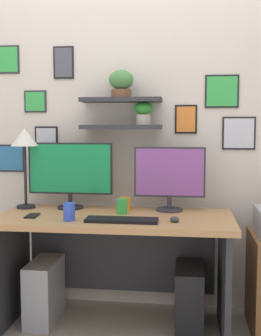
{
  "coord_description": "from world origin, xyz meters",
  "views": [
    {
      "loc": [
        0.46,
        -2.79,
        1.33
      ],
      "look_at": [
        0.1,
        0.05,
        1.06
      ],
      "focal_mm": 47.34,
      "sensor_mm": 36.0,
      "label": 1
    }
  ],
  "objects_px": {
    "computer_tower_right": "(189,297)",
    "cell_phone": "(32,216)",
    "desk": "(116,246)",
    "desk_lamp": "(25,143)",
    "computer_tower_left": "(44,291)",
    "monitor_right": "(170,176)",
    "keyboard": "(122,220)",
    "water_cup": "(69,212)",
    "monitor_left": "(70,172)",
    "pen_cup": "(122,206)",
    "coffee_mug": "(125,204)",
    "computer_mouse": "(175,219)"
  },
  "relations": [
    {
      "from": "computer_tower_right",
      "to": "cell_phone",
      "type": "bearing_deg",
      "value": -171.86
    },
    {
      "from": "desk",
      "to": "desk_lamp",
      "type": "relative_size",
      "value": 2.71
    },
    {
      "from": "computer_tower_left",
      "to": "monitor_right",
      "type": "bearing_deg",
      "value": 11.69
    },
    {
      "from": "computer_tower_left",
      "to": "computer_tower_right",
      "type": "xyz_separation_m",
      "value": [
        0.98,
        0.01,
        -0.0
      ]
    },
    {
      "from": "monitor_right",
      "to": "computer_tower_left",
      "type": "distance_m",
      "value": 1.16
    },
    {
      "from": "computer_tower_right",
      "to": "keyboard",
      "type": "bearing_deg",
      "value": -151.5
    },
    {
      "from": "desk",
      "to": "cell_phone",
      "type": "height_order",
      "value": "cell_phone"
    },
    {
      "from": "cell_phone",
      "to": "water_cup",
      "type": "distance_m",
      "value": 0.29
    },
    {
      "from": "desk_lamp",
      "to": "cell_phone",
      "type": "xyz_separation_m",
      "value": [
        0.15,
        -0.28,
        -0.46
      ]
    },
    {
      "from": "monitor_left",
      "to": "computer_tower_right",
      "type": "xyz_separation_m",
      "value": [
        0.84,
        -0.17,
        -0.8
      ]
    },
    {
      "from": "monitor_left",
      "to": "pen_cup",
      "type": "relative_size",
      "value": 5.97
    },
    {
      "from": "desk",
      "to": "coffee_mug",
      "type": "relative_size",
      "value": 17.02
    },
    {
      "from": "computer_tower_right",
      "to": "computer_mouse",
      "type": "bearing_deg",
      "value": -117.2
    },
    {
      "from": "monitor_left",
      "to": "computer_mouse",
      "type": "distance_m",
      "value": 0.85
    },
    {
      "from": "computer_tower_right",
      "to": "computer_tower_left",
      "type": "bearing_deg",
      "value": -179.53
    },
    {
      "from": "desk",
      "to": "monitor_left",
      "type": "xyz_separation_m",
      "value": [
        -0.35,
        0.16,
        0.47
      ]
    },
    {
      "from": "cell_phone",
      "to": "monitor_right",
      "type": "bearing_deg",
      "value": 16.66
    },
    {
      "from": "monitor_right",
      "to": "keyboard",
      "type": "relative_size",
      "value": 1.1
    },
    {
      "from": "monitor_right",
      "to": "monitor_left",
      "type": "bearing_deg",
      "value": 179.99
    },
    {
      "from": "desk_lamp",
      "to": "pen_cup",
      "type": "bearing_deg",
      "value": -9.74
    },
    {
      "from": "monitor_left",
      "to": "desk_lamp",
      "type": "height_order",
      "value": "desk_lamp"
    },
    {
      "from": "monitor_right",
      "to": "desk_lamp",
      "type": "relative_size",
      "value": 0.85
    },
    {
      "from": "keyboard",
      "to": "computer_tower_right",
      "type": "distance_m",
      "value": 0.73
    },
    {
      "from": "monitor_right",
      "to": "cell_phone",
      "type": "xyz_separation_m",
      "value": [
        -0.87,
        -0.31,
        -0.23
      ]
    },
    {
      "from": "desk_lamp",
      "to": "water_cup",
      "type": "relative_size",
      "value": 5.14
    },
    {
      "from": "computer_tower_right",
      "to": "monitor_right",
      "type": "bearing_deg",
      "value": 130.41
    },
    {
      "from": "cell_phone",
      "to": "water_cup",
      "type": "height_order",
      "value": "water_cup"
    },
    {
      "from": "desk_lamp",
      "to": "water_cup",
      "type": "xyz_separation_m",
      "value": [
        0.42,
        -0.38,
        -0.41
      ]
    },
    {
      "from": "keyboard",
      "to": "cell_phone",
      "type": "bearing_deg",
      "value": 172.23
    },
    {
      "from": "desk",
      "to": "monitor_right",
      "type": "bearing_deg",
      "value": 25.27
    },
    {
      "from": "coffee_mug",
      "to": "water_cup",
      "type": "height_order",
      "value": "water_cup"
    },
    {
      "from": "desk_lamp",
      "to": "coffee_mug",
      "type": "height_order",
      "value": "desk_lamp"
    },
    {
      "from": "keyboard",
      "to": "monitor_right",
      "type": "bearing_deg",
      "value": 55.05
    },
    {
      "from": "desk_lamp",
      "to": "pen_cup",
      "type": "xyz_separation_m",
      "value": [
        0.71,
        -0.12,
        -0.41
      ]
    },
    {
      "from": "cell_phone",
      "to": "computer_tower_left",
      "type": "distance_m",
      "value": 0.56
    },
    {
      "from": "desk_lamp",
      "to": "computer_mouse",
      "type": "bearing_deg",
      "value": -16.97
    },
    {
      "from": "monitor_left",
      "to": "cell_phone",
      "type": "bearing_deg",
      "value": -118.83
    },
    {
      "from": "monitor_left",
      "to": "computer_tower_left",
      "type": "bearing_deg",
      "value": -129.76
    },
    {
      "from": "desk_lamp",
      "to": "monitor_left",
      "type": "bearing_deg",
      "value": 5.26
    },
    {
      "from": "desk_lamp",
      "to": "pen_cup",
      "type": "height_order",
      "value": "desk_lamp"
    },
    {
      "from": "desk",
      "to": "keyboard",
      "type": "height_order",
      "value": "keyboard"
    },
    {
      "from": "keyboard",
      "to": "computer_mouse",
      "type": "relative_size",
      "value": 4.89
    },
    {
      "from": "computer_mouse",
      "to": "cell_phone",
      "type": "height_order",
      "value": "computer_mouse"
    },
    {
      "from": "pen_cup",
      "to": "computer_tower_left",
      "type": "xyz_separation_m",
      "value": [
        -0.53,
        -0.02,
        -0.59
      ]
    },
    {
      "from": "pen_cup",
      "to": "computer_tower_left",
      "type": "bearing_deg",
      "value": -177.46
    },
    {
      "from": "cell_phone",
      "to": "computer_tower_right",
      "type": "xyz_separation_m",
      "value": [
        1.01,
        0.14,
        -0.55
      ]
    },
    {
      "from": "monitor_right",
      "to": "cell_phone",
      "type": "distance_m",
      "value": 0.95
    },
    {
      "from": "monitor_left",
      "to": "computer_mouse",
      "type": "xyz_separation_m",
      "value": [
        0.74,
        -0.35,
        -0.24
      ]
    },
    {
      "from": "pen_cup",
      "to": "keyboard",
      "type": "bearing_deg",
      "value": -82.22
    },
    {
      "from": "monitor_right",
      "to": "water_cup",
      "type": "xyz_separation_m",
      "value": [
        -0.6,
        -0.4,
        -0.18
      ]
    }
  ]
}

